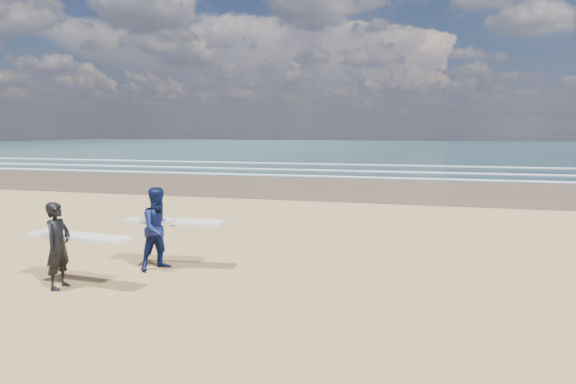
% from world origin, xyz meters
% --- Properties ---
extents(ocean, '(220.00, 100.00, 0.02)m').
position_xyz_m(ocean, '(20.00, 72.00, 0.01)').
color(ocean, '#1B363D').
rests_on(ocean, ground).
extents(surfer_near, '(2.24, 1.03, 1.66)m').
position_xyz_m(surfer_near, '(-0.83, -0.71, 0.85)').
color(surfer_near, black).
rests_on(surfer_near, ground).
extents(surfer_far, '(2.24, 1.28, 1.79)m').
position_xyz_m(surfer_far, '(0.34, 0.97, 0.90)').
color(surfer_far, '#0B143E').
rests_on(surfer_far, ground).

